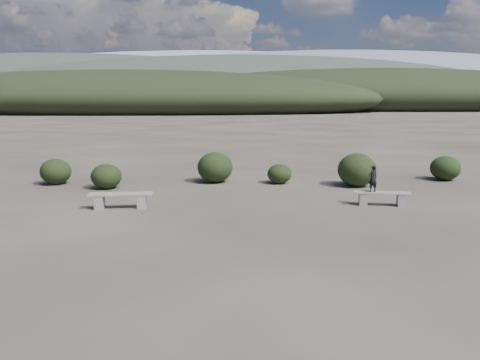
{
  "coord_description": "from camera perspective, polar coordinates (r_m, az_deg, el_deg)",
  "views": [
    {
      "loc": [
        -0.83,
        -9.43,
        3.44
      ],
      "look_at": [
        -0.74,
        3.5,
        1.1
      ],
      "focal_mm": 35.0,
      "sensor_mm": 36.0,
      "label": 1
    }
  ],
  "objects": [
    {
      "name": "ground",
      "position": [
        10.07,
        4.43,
        -9.75
      ],
      "size": [
        1200.0,
        1200.0,
        0.0
      ],
      "primitive_type": "plane",
      "color": "#312C26",
      "rests_on": "ground"
    },
    {
      "name": "bench_left",
      "position": [
        14.87,
        -14.35,
        -2.29
      ],
      "size": [
        1.96,
        0.58,
        0.48
      ],
      "rotation": [
        0.0,
        0.0,
        0.1
      ],
      "color": "gray",
      "rests_on": "ground"
    },
    {
      "name": "bench_right",
      "position": [
        15.45,
        16.94,
        -2.04
      ],
      "size": [
        1.8,
        0.62,
        0.44
      ],
      "rotation": [
        0.0,
        0.0,
        -0.15
      ],
      "color": "gray",
      "rests_on": "ground"
    },
    {
      "name": "seated_person",
      "position": [
        15.29,
        15.89,
        0.16
      ],
      "size": [
        0.36,
        0.29,
        0.84
      ],
      "primitive_type": "imported",
      "rotation": [
        0.0,
        0.0,
        3.46
      ],
      "color": "black",
      "rests_on": "bench_right"
    },
    {
      "name": "shrub_a",
      "position": [
        18.17,
        -15.99,
        0.44
      ],
      "size": [
        1.13,
        1.13,
        0.93
      ],
      "primitive_type": "ellipsoid",
      "color": "black",
      "rests_on": "ground"
    },
    {
      "name": "shrub_b",
      "position": [
        18.75,
        -3.07,
        1.56
      ],
      "size": [
        1.42,
        1.42,
        1.22
      ],
      "primitive_type": "ellipsoid",
      "color": "black",
      "rests_on": "ground"
    },
    {
      "name": "shrub_c",
      "position": [
        18.56,
        4.83,
        0.75
      ],
      "size": [
        0.96,
        0.96,
        0.77
      ],
      "primitive_type": "ellipsoid",
      "color": "black",
      "rests_on": "ground"
    },
    {
      "name": "shrub_d",
      "position": [
        18.44,
        14.05,
        1.21
      ],
      "size": [
        1.45,
        1.45,
        1.27
      ],
      "primitive_type": "ellipsoid",
      "color": "black",
      "rests_on": "ground"
    },
    {
      "name": "shrub_e",
      "position": [
        20.99,
        23.75,
        1.34
      ],
      "size": [
        1.21,
        1.21,
        1.0
      ],
      "primitive_type": "ellipsoid",
      "color": "black",
      "rests_on": "ground"
    },
    {
      "name": "shrub_f",
      "position": [
        19.72,
        -21.56,
        0.97
      ],
      "size": [
        1.18,
        1.18,
        1.0
      ],
      "primitive_type": "ellipsoid",
      "color": "black",
      "rests_on": "ground"
    },
    {
      "name": "mountain_ridges",
      "position": [
        348.63,
        -1.49,
        11.47
      ],
      "size": [
        500.0,
        400.0,
        56.0
      ],
      "color": "black",
      "rests_on": "ground"
    }
  ]
}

